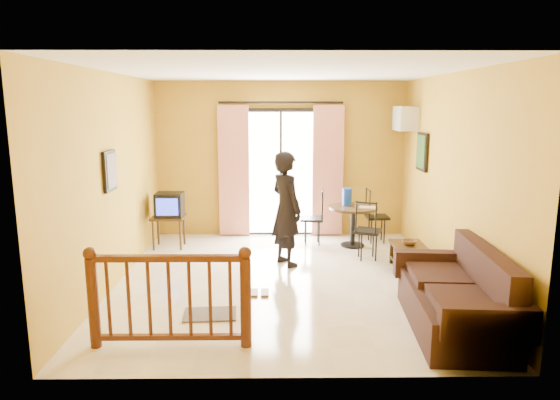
{
  "coord_description": "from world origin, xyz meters",
  "views": [
    {
      "loc": [
        -0.11,
        -6.54,
        2.38
      ],
      "look_at": [
        -0.04,
        0.2,
        1.09
      ],
      "focal_mm": 32.0,
      "sensor_mm": 36.0,
      "label": 1
    }
  ],
  "objects_px": {
    "television": "(170,205)",
    "standing_person": "(286,209)",
    "dining_table": "(353,215)",
    "sofa": "(459,300)",
    "coffee_table": "(410,255)"
  },
  "relations": [
    {
      "from": "television",
      "to": "standing_person",
      "type": "relative_size",
      "value": 0.26
    },
    {
      "from": "dining_table",
      "to": "standing_person",
      "type": "distance_m",
      "value": 1.55
    },
    {
      "from": "television",
      "to": "standing_person",
      "type": "height_order",
      "value": "standing_person"
    },
    {
      "from": "sofa",
      "to": "standing_person",
      "type": "distance_m",
      "value": 2.92
    },
    {
      "from": "television",
      "to": "standing_person",
      "type": "distance_m",
      "value": 2.14
    },
    {
      "from": "television",
      "to": "coffee_table",
      "type": "xyz_separation_m",
      "value": [
        3.72,
        -1.26,
        -0.49
      ]
    },
    {
      "from": "sofa",
      "to": "standing_person",
      "type": "bearing_deg",
      "value": 132.79
    },
    {
      "from": "coffee_table",
      "to": "sofa",
      "type": "bearing_deg",
      "value": -89.75
    },
    {
      "from": "coffee_table",
      "to": "sofa",
      "type": "xyz_separation_m",
      "value": [
        0.01,
        -1.9,
        0.09
      ]
    },
    {
      "from": "coffee_table",
      "to": "sofa",
      "type": "height_order",
      "value": "sofa"
    },
    {
      "from": "television",
      "to": "standing_person",
      "type": "xyz_separation_m",
      "value": [
        1.93,
        -0.92,
        0.12
      ]
    },
    {
      "from": "dining_table",
      "to": "television",
      "type": "bearing_deg",
      "value": -178.97
    },
    {
      "from": "dining_table",
      "to": "coffee_table",
      "type": "bearing_deg",
      "value": -64.38
    },
    {
      "from": "sofa",
      "to": "standing_person",
      "type": "relative_size",
      "value": 1.12
    },
    {
      "from": "dining_table",
      "to": "coffee_table",
      "type": "distance_m",
      "value": 1.49
    }
  ]
}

